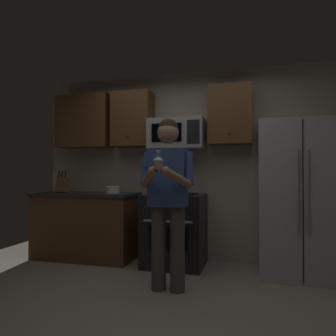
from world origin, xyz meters
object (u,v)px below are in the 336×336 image
Objects in this scene: refrigerator at (299,199)px; person at (168,193)px; knife_block at (63,185)px; microwave at (177,134)px; cupcake at (158,163)px; oven_range at (175,230)px; bowl_large_white at (113,190)px.

refrigerator is 1.02× the size of person.
refrigerator is 1.60m from person.
refrigerator is at bearing 32.39° from person.
refrigerator is 3.14m from knife_block.
cupcake is at bearing -83.63° from microwave.
oven_range is 1.26× the size of microwave.
refrigerator is at bearing -6.03° from microwave.
refrigerator is 10.35× the size of cupcake.
person is at bearing -147.61° from refrigerator.
knife_block reaches higher than oven_range.
knife_block is at bearing 154.14° from person.
cupcake is at bearing -50.17° from bowl_large_white.
refrigerator is 5.63× the size of knife_block.
refrigerator is 2.39m from bowl_large_white.
microwave is 2.31× the size of knife_block.
knife_block is 1.55× the size of bowl_large_white.
microwave is at bearing 5.19° from knife_block.
knife_block is 0.75m from bowl_large_white.
microwave reaches higher than cupcake.
oven_range is 1.73m from knife_block.
oven_range is at bearing 96.99° from cupcake.
oven_range is at bearing -90.02° from microwave.
knife_block is at bearing -178.97° from oven_range.
cupcake is at bearing -90.00° from person.
microwave reaches higher than refrigerator.
oven_range is 1.05m from person.
cupcake is at bearing -83.01° from oven_range.
oven_range is 5.36× the size of cupcake.
microwave is 4.26× the size of cupcake.
refrigerator reaches higher than cupcake.
cupcake is (1.04, -1.25, 0.32)m from bowl_large_white.
knife_block is 2.17m from cupcake.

